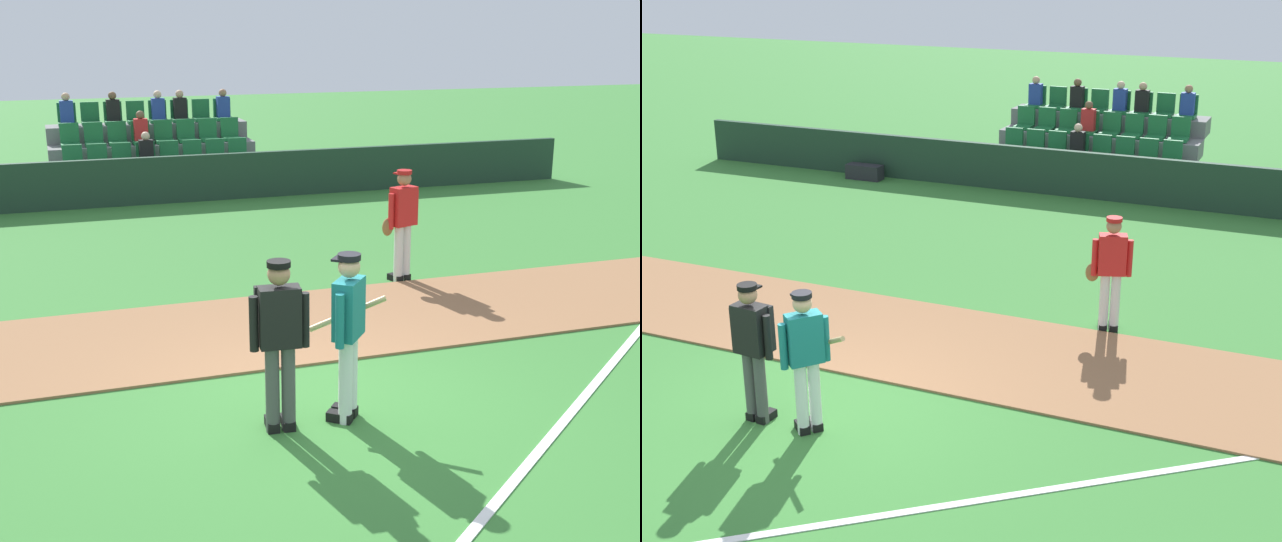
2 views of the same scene
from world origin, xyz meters
TOP-DOWN VIEW (x-y plane):
  - ground_plane at (0.00, 0.00)m, footprint 80.00×80.00m
  - infield_dirt_path at (0.00, 2.46)m, footprint 28.00×2.72m
  - foul_line_chalk at (3.00, -0.50)m, footprint 9.46×7.53m
  - dugout_fence at (0.00, 11.12)m, footprint 20.00×0.16m
  - stadium_bleachers at (-0.00, 13.01)m, footprint 5.00×2.95m
  - batter_teal_jersey at (0.16, -0.34)m, footprint 0.76×0.67m
  - umpire_home_plate at (-0.55, -0.36)m, footprint 0.59×0.33m
  - runner_red_jersey at (2.62, 3.93)m, footprint 0.67×0.39m

SIDE VIEW (x-z plane):
  - ground_plane at x=0.00m, z-range 0.00..0.00m
  - foul_line_chalk at x=3.00m, z-range 0.00..0.01m
  - infield_dirt_path at x=0.00m, z-range 0.00..0.03m
  - dugout_fence at x=0.00m, z-range 0.00..1.06m
  - stadium_bleachers at x=0.00m, z-range -0.51..1.79m
  - runner_red_jersey at x=2.62m, z-range 0.08..1.84m
  - batter_teal_jersey at x=0.16m, z-range 0.09..1.85m
  - umpire_home_plate at x=-0.55m, z-range 0.12..1.88m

